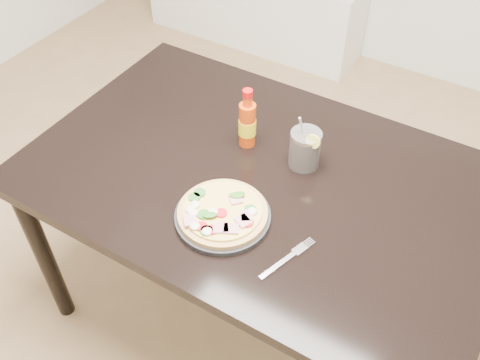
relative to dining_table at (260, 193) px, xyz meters
The scene contains 8 objects.
floor 0.77m from the dining_table, 128.26° to the right, with size 4.50×4.50×0.00m, color #9E7A51.
dining_table is the anchor object (origin of this frame).
plate 0.22m from the dining_table, 91.41° to the right, with size 0.27×0.27×0.02m, color black.
pizza 0.24m from the dining_table, 91.32° to the right, with size 0.25×0.25×0.03m.
hot_sauce_bottle 0.22m from the dining_table, 136.71° to the left, with size 0.07×0.07×0.20m.
cola_cup 0.20m from the dining_table, 50.34° to the left, with size 0.10×0.09×0.18m.
fork 0.33m from the dining_table, 47.20° to the right, with size 0.08×0.18×0.00m.
media_console 2.09m from the dining_table, 120.43° to the left, with size 1.40×0.34×0.50m, color white.
Camera 1 is at (0.77, -0.70, 1.87)m, focal length 40.00 mm.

